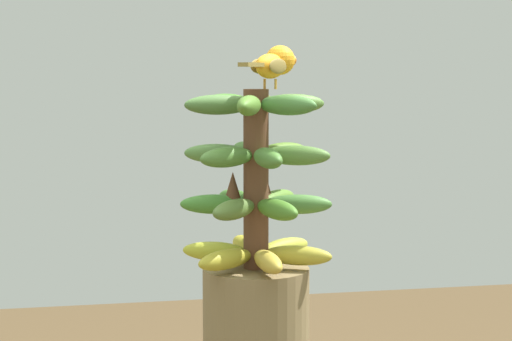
# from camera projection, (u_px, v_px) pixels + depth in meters

# --- Properties ---
(banana_bunch) EXTENTS (0.30, 0.31, 0.36)m
(banana_bunch) POSITION_uv_depth(u_px,v_px,m) (256.00, 180.00, 1.81)
(banana_bunch) COLOR brown
(banana_bunch) RESTS_ON banana_tree
(perched_bird) EXTENTS (0.15, 0.17, 0.09)m
(perched_bird) POSITION_uv_depth(u_px,v_px,m) (275.00, 63.00, 1.80)
(perched_bird) COLOR #C68933
(perched_bird) RESTS_ON banana_bunch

